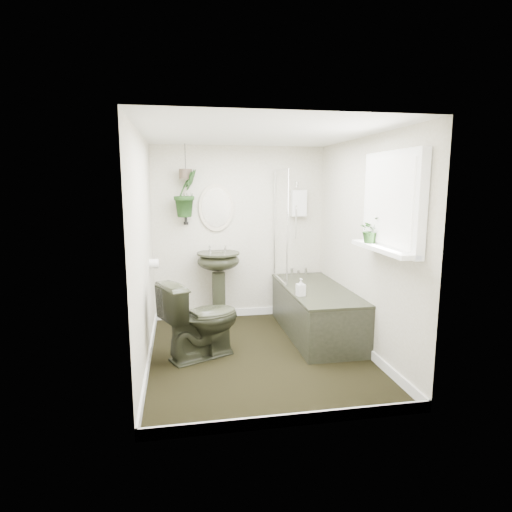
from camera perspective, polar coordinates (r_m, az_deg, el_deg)
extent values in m
cube|color=black|center=(4.72, 0.33, -13.11)|extent=(2.30, 2.80, 0.02)
cube|color=white|center=(4.38, 0.36, 16.15)|extent=(2.30, 2.80, 0.02)
cube|color=silver|center=(5.78, -2.21, 3.05)|extent=(2.30, 0.02, 2.30)
cube|color=silver|center=(3.05, 5.20, -3.02)|extent=(2.30, 0.02, 2.30)
cube|color=silver|center=(4.34, -14.88, 0.51)|extent=(0.02, 2.80, 2.30)
cube|color=silver|center=(4.75, 14.25, 1.31)|extent=(0.02, 2.80, 2.30)
cube|color=white|center=(4.69, 0.33, -12.43)|extent=(2.30, 2.80, 0.10)
cube|color=white|center=(5.84, 5.71, 7.02)|extent=(0.20, 0.10, 0.35)
ellipsoid|color=beige|center=(5.67, -5.31, 6.45)|extent=(0.46, 0.03, 0.62)
cylinder|color=black|center=(5.65, -9.35, 5.33)|extent=(0.04, 0.04, 0.22)
cylinder|color=white|center=(5.07, -13.47, -1.01)|extent=(0.11, 0.11, 0.11)
cube|color=white|center=(4.04, 17.73, 6.86)|extent=(0.08, 1.00, 0.90)
cube|color=white|center=(4.05, 16.55, 0.94)|extent=(0.18, 1.00, 0.04)
cube|color=white|center=(4.02, 17.16, 6.87)|extent=(0.01, 0.86, 0.76)
imported|color=black|center=(4.55, -7.31, -8.30)|extent=(0.94, 0.77, 0.84)
imported|color=black|center=(4.25, 15.06, 3.39)|extent=(0.27, 0.25, 0.25)
imported|color=black|center=(5.53, -9.30, 8.28)|extent=(0.42, 0.42, 0.60)
imported|color=black|center=(4.78, 5.98, -4.14)|extent=(0.10, 0.10, 0.20)
cylinder|color=#473A2E|center=(5.53, -9.37, 10.76)|extent=(0.16, 0.16, 0.12)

